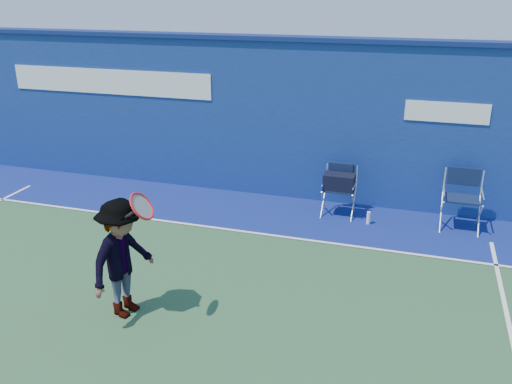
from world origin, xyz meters
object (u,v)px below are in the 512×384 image
(directors_chair_right, at_px, (460,211))
(tennis_player, at_px, (123,258))
(water_bottle, at_px, (368,218))
(directors_chair_left, at_px, (339,195))

(directors_chair_right, bearing_deg, tennis_player, -136.19)
(water_bottle, distance_m, tennis_player, 4.61)
(directors_chair_left, bearing_deg, directors_chair_right, 0.53)
(directors_chair_left, relative_size, tennis_player, 0.53)
(water_bottle, relative_size, tennis_player, 0.14)
(directors_chair_right, height_order, water_bottle, directors_chair_right)
(tennis_player, bearing_deg, directors_chair_right, 43.81)
(directors_chair_right, xyz_separation_m, water_bottle, (-1.51, -0.28, -0.20))
(directors_chair_right, distance_m, water_bottle, 1.55)
(water_bottle, height_order, tennis_player, tennis_player)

